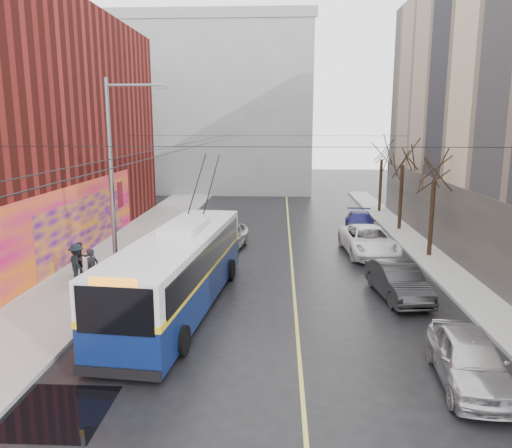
{
  "coord_description": "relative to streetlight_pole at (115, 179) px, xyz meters",
  "views": [
    {
      "loc": [
        0.84,
        -10.73,
        7.14
      ],
      "look_at": [
        -0.27,
        12.3,
        2.51
      ],
      "focal_mm": 35.0,
      "sensor_mm": 36.0,
      "label": 1
    }
  ],
  "objects": [
    {
      "name": "ground",
      "position": [
        6.14,
        -10.0,
        -4.85
      ],
      "size": [
        140.0,
        140.0,
        0.0
      ],
      "primitive_type": "plane",
      "color": "black",
      "rests_on": "ground"
    },
    {
      "name": "sidewalk_left",
      "position": [
        -1.86,
        2.0,
        -4.77
      ],
      "size": [
        4.0,
        60.0,
        0.15
      ],
      "primitive_type": "cube",
      "color": "gray",
      "rests_on": "ground"
    },
    {
      "name": "sidewalk_right",
      "position": [
        15.14,
        2.0,
        -4.77
      ],
      "size": [
        2.0,
        60.0,
        0.15
      ],
      "primitive_type": "cube",
      "color": "gray",
      "rests_on": "ground"
    },
    {
      "name": "lane_line",
      "position": [
        7.64,
        4.0,
        -4.84
      ],
      "size": [
        0.12,
        50.0,
        0.01
      ],
      "primitive_type": "cube",
      "color": "#BFB74C",
      "rests_on": "ground"
    },
    {
      "name": "building_far",
      "position": [
        0.14,
        34.99,
        4.17
      ],
      "size": [
        20.5,
        12.1,
        18.0
      ],
      "color": "gray",
      "rests_on": "ground"
    },
    {
      "name": "streetlight_pole",
      "position": [
        0.0,
        0.0,
        0.0
      ],
      "size": [
        2.65,
        0.6,
        9.0
      ],
      "color": "slate",
      "rests_on": "ground"
    },
    {
      "name": "catenary_wires",
      "position": [
        3.6,
        4.77,
        1.4
      ],
      "size": [
        18.0,
        60.0,
        0.22
      ],
      "color": "black"
    },
    {
      "name": "tree_near",
      "position": [
        15.14,
        6.0,
        0.13
      ],
      "size": [
        3.2,
        3.2,
        6.4
      ],
      "color": "black",
      "rests_on": "ground"
    },
    {
      "name": "tree_mid",
      "position": [
        15.14,
        13.0,
        0.41
      ],
      "size": [
        3.2,
        3.2,
        6.68
      ],
      "color": "black",
      "rests_on": "ground"
    },
    {
      "name": "tree_far",
      "position": [
        15.14,
        20.0,
        0.3
      ],
      "size": [
        3.2,
        3.2,
        6.57
      ],
      "color": "black",
      "rests_on": "ground"
    },
    {
      "name": "puddle",
      "position": [
        1.39,
        -9.57,
        -4.84
      ],
      "size": [
        2.57,
        2.63,
        0.01
      ],
      "primitive_type": "cube",
      "color": "black",
      "rests_on": "ground"
    },
    {
      "name": "pigeons_flying",
      "position": [
        3.37,
        -0.04,
        2.28
      ],
      "size": [
        3.95,
        4.58,
        0.93
      ],
      "color": "slate"
    },
    {
      "name": "trolleybus",
      "position": [
        3.08,
        -2.27,
        -3.26
      ],
      "size": [
        3.69,
        12.18,
        5.7
      ],
      "rotation": [
        0.0,
        0.0,
        -0.1
      ],
      "color": "#0A194D",
      "rests_on": "ground"
    },
    {
      "name": "parked_car_a",
      "position": [
        12.28,
        -7.64,
        -4.11
      ],
      "size": [
        2.11,
        4.48,
        1.48
      ],
      "primitive_type": "imported",
      "rotation": [
        0.0,
        0.0,
        -0.09
      ],
      "color": "#B7B7BC",
      "rests_on": "ground"
    },
    {
      "name": "parked_car_b",
      "position": [
        11.94,
        -0.6,
        -4.11
      ],
      "size": [
        2.12,
        4.62,
        1.47
      ],
      "primitive_type": "imported",
      "rotation": [
        0.0,
        0.0,
        0.13
      ],
      "color": "#242526",
      "rests_on": "ground"
    },
    {
      "name": "parked_car_c",
      "position": [
        11.94,
        6.5,
        -4.07
      ],
      "size": [
        2.93,
        5.76,
        1.56
      ],
      "primitive_type": "imported",
      "rotation": [
        0.0,
        0.0,
        0.06
      ],
      "color": "white",
      "rests_on": "ground"
    },
    {
      "name": "parked_car_d",
      "position": [
        12.36,
        12.18,
        -4.16
      ],
      "size": [
        2.41,
        4.92,
        1.38
      ],
      "primitive_type": "imported",
      "rotation": [
        0.0,
        0.0,
        -0.1
      ],
      "color": "navy",
      "rests_on": "ground"
    },
    {
      "name": "following_car",
      "position": [
        3.98,
        7.31,
        -4.08
      ],
      "size": [
        2.43,
        4.69,
        1.53
      ],
      "primitive_type": "imported",
      "rotation": [
        0.0,
        0.0,
        -0.14
      ],
      "color": "#99999D",
      "rests_on": "ground"
    },
    {
      "name": "pedestrian_a",
      "position": [
        -0.91,
        -0.8,
        -3.77
      ],
      "size": [
        0.67,
        0.8,
        1.86
      ],
      "primitive_type": "imported",
      "rotation": [
        0.0,
        0.0,
        1.17
      ],
      "color": "black",
      "rests_on": "sidewalk_left"
    },
    {
      "name": "pedestrian_b",
      "position": [
        -2.37,
        1.54,
        -3.92
      ],
      "size": [
        0.92,
        0.96,
        1.56
      ],
      "primitive_type": "imported",
      "rotation": [
        0.0,
        0.0,
        0.96
      ],
      "color": "black",
      "rests_on": "sidewalk_left"
    },
    {
      "name": "pedestrian_c",
      "position": [
        -2.04,
        0.3,
        -3.8
      ],
      "size": [
        1.25,
        1.31,
        1.79
      ],
      "primitive_type": "imported",
      "rotation": [
        0.0,
        0.0,
        2.27
      ],
      "color": "black",
      "rests_on": "sidewalk_left"
    }
  ]
}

